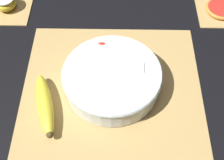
# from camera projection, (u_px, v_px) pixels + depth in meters

# --- Properties ---
(ground_plane) EXTENTS (6.00, 6.00, 0.00)m
(ground_plane) POSITION_uv_depth(u_px,v_px,m) (112.00, 87.00, 0.83)
(ground_plane) COLOR black
(bamboo_mat_center) EXTENTS (0.47, 0.42, 0.01)m
(bamboo_mat_center) POSITION_uv_depth(u_px,v_px,m) (112.00, 86.00, 0.82)
(bamboo_mat_center) COLOR tan
(bamboo_mat_center) RESTS_ON ground_plane
(coaster_mat_near_left) EXTENTS (0.15, 0.15, 0.01)m
(coaster_mat_near_left) POSITION_uv_depth(u_px,v_px,m) (221.00, 11.00, 0.99)
(coaster_mat_near_left) COLOR tan
(coaster_mat_near_left) RESTS_ON ground_plane
(coaster_mat_near_right) EXTENTS (0.15, 0.15, 0.01)m
(coaster_mat_near_right) POSITION_uv_depth(u_px,v_px,m) (7.00, 8.00, 1.00)
(coaster_mat_near_right) COLOR tan
(coaster_mat_near_right) RESTS_ON ground_plane
(fruit_salad_bowl) EXTENTS (0.25, 0.25, 0.06)m
(fruit_salad_bowl) POSITION_uv_depth(u_px,v_px,m) (112.00, 78.00, 0.79)
(fruit_salad_bowl) COLOR silver
(fruit_salad_bowl) RESTS_ON bamboo_mat_center
(whole_banana) EXTENTS (0.09, 0.18, 0.04)m
(whole_banana) POSITION_uv_depth(u_px,v_px,m) (45.00, 104.00, 0.76)
(whole_banana) COLOR yellow
(whole_banana) RESTS_ON bamboo_mat_center
(apple_half) EXTENTS (0.07, 0.07, 0.04)m
(apple_half) POSITION_uv_depth(u_px,v_px,m) (5.00, 3.00, 0.98)
(apple_half) COLOR gold
(apple_half) RESTS_ON coaster_mat_near_right
(grapefruit_slice) EXTENTS (0.10, 0.10, 0.01)m
(grapefruit_slice) POSITION_uv_depth(u_px,v_px,m) (222.00, 9.00, 0.98)
(grapefruit_slice) COLOR red
(grapefruit_slice) RESTS_ON coaster_mat_near_left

